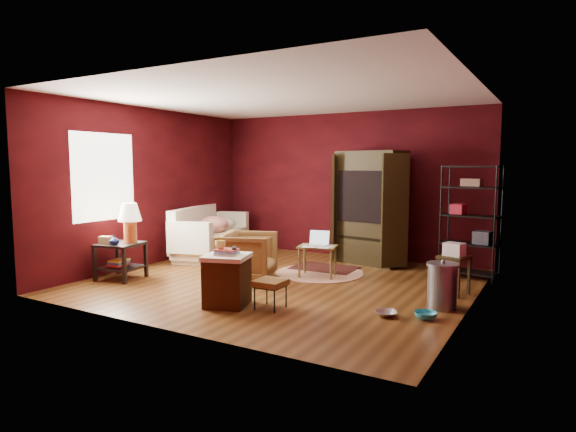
{
  "coord_description": "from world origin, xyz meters",
  "views": [
    {
      "loc": [
        3.7,
        -6.24,
        1.78
      ],
      "look_at": [
        0.0,
        0.2,
        1.0
      ],
      "focal_mm": 30.0,
      "sensor_mm": 36.0,
      "label": 1
    }
  ],
  "objects_px": {
    "side_table": "(125,234)",
    "hamper": "(227,279)",
    "sofa": "(209,238)",
    "armchair": "(248,254)",
    "laptop_desk": "(318,249)",
    "tv_armoire": "(370,205)",
    "wire_shelving": "(471,217)"
  },
  "relations": [
    {
      "from": "side_table",
      "to": "hamper",
      "type": "height_order",
      "value": "side_table"
    },
    {
      "from": "sofa",
      "to": "side_table",
      "type": "height_order",
      "value": "side_table"
    },
    {
      "from": "sofa",
      "to": "armchair",
      "type": "distance_m",
      "value": 2.21
    },
    {
      "from": "sofa",
      "to": "laptop_desk",
      "type": "distance_m",
      "value": 2.69
    },
    {
      "from": "sofa",
      "to": "laptop_desk",
      "type": "height_order",
      "value": "laptop_desk"
    },
    {
      "from": "hamper",
      "to": "tv_armoire",
      "type": "height_order",
      "value": "tv_armoire"
    },
    {
      "from": "armchair",
      "to": "side_table",
      "type": "bearing_deg",
      "value": 96.3
    },
    {
      "from": "laptop_desk",
      "to": "tv_armoire",
      "type": "relative_size",
      "value": 0.36
    },
    {
      "from": "hamper",
      "to": "wire_shelving",
      "type": "xyz_separation_m",
      "value": [
        2.42,
        3.14,
        0.64
      ]
    },
    {
      "from": "laptop_desk",
      "to": "armchair",
      "type": "bearing_deg",
      "value": -151.08
    },
    {
      "from": "sofa",
      "to": "wire_shelving",
      "type": "distance_m",
      "value": 4.84
    },
    {
      "from": "tv_armoire",
      "to": "wire_shelving",
      "type": "distance_m",
      "value": 1.83
    },
    {
      "from": "laptop_desk",
      "to": "tv_armoire",
      "type": "bearing_deg",
      "value": 64.39
    },
    {
      "from": "side_table",
      "to": "hamper",
      "type": "distance_m",
      "value": 2.34
    },
    {
      "from": "tv_armoire",
      "to": "wire_shelving",
      "type": "xyz_separation_m",
      "value": [
        1.8,
        -0.31,
        -0.08
      ]
    },
    {
      "from": "laptop_desk",
      "to": "wire_shelving",
      "type": "relative_size",
      "value": 0.41
    },
    {
      "from": "side_table",
      "to": "laptop_desk",
      "type": "height_order",
      "value": "side_table"
    },
    {
      "from": "sofa",
      "to": "laptop_desk",
      "type": "bearing_deg",
      "value": -117.27
    },
    {
      "from": "sofa",
      "to": "side_table",
      "type": "distance_m",
      "value": 2.16
    },
    {
      "from": "armchair",
      "to": "laptop_desk",
      "type": "distance_m",
      "value": 1.13
    },
    {
      "from": "hamper",
      "to": "laptop_desk",
      "type": "xyz_separation_m",
      "value": [
        0.3,
        1.99,
        0.11
      ]
    },
    {
      "from": "sofa",
      "to": "armchair",
      "type": "bearing_deg",
      "value": -141.35
    },
    {
      "from": "armchair",
      "to": "laptop_desk",
      "type": "bearing_deg",
      "value": -67.97
    },
    {
      "from": "sofa",
      "to": "hamper",
      "type": "relative_size",
      "value": 2.44
    },
    {
      "from": "sofa",
      "to": "side_table",
      "type": "xyz_separation_m",
      "value": [
        0.07,
        -2.13,
        0.36
      ]
    },
    {
      "from": "sofa",
      "to": "armchair",
      "type": "xyz_separation_m",
      "value": [
        1.8,
        -1.28,
        0.06
      ]
    },
    {
      "from": "hamper",
      "to": "armchair",
      "type": "bearing_deg",
      "value": 113.49
    },
    {
      "from": "armchair",
      "to": "wire_shelving",
      "type": "height_order",
      "value": "wire_shelving"
    },
    {
      "from": "side_table",
      "to": "hamper",
      "type": "xyz_separation_m",
      "value": [
        2.27,
        -0.39,
        -0.38
      ]
    },
    {
      "from": "side_table",
      "to": "tv_armoire",
      "type": "bearing_deg",
      "value": 46.63
    },
    {
      "from": "side_table",
      "to": "wire_shelving",
      "type": "distance_m",
      "value": 5.45
    },
    {
      "from": "tv_armoire",
      "to": "sofa",
      "type": "bearing_deg",
      "value": -151.95
    }
  ]
}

